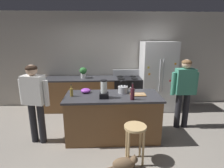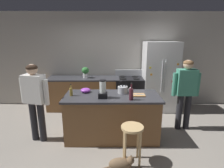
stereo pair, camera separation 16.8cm
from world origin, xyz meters
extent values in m
plane|color=gray|center=(0.00, 0.00, 0.00)|extent=(14.00, 14.00, 0.00)
cube|color=#BCB7AD|center=(0.00, 1.95, 1.35)|extent=(8.00, 0.10, 2.70)
cube|color=brown|center=(0.00, 0.00, 0.44)|extent=(1.81, 0.75, 0.87)
cube|color=#333338|center=(0.00, 0.00, 0.89)|extent=(1.87, 0.81, 0.04)
cube|color=brown|center=(-0.80, 1.55, 0.44)|extent=(2.00, 0.64, 0.87)
cube|color=#333338|center=(-0.80, 1.55, 0.89)|extent=(2.00, 0.64, 0.04)
cube|color=silver|center=(1.32, 1.50, 0.95)|extent=(0.90, 0.70, 1.90)
cylinder|color=#B7BABF|center=(1.28, 1.13, 1.04)|extent=(0.02, 0.02, 0.85)
cylinder|color=#B7BABF|center=(1.36, 1.13, 1.04)|extent=(0.02, 0.02, 0.85)
cube|color=orange|center=(1.01, 1.15, 1.09)|extent=(0.05, 0.01, 0.05)
cube|color=red|center=(1.58, 1.15, 0.90)|extent=(0.05, 0.01, 0.05)
cube|color=yellow|center=(0.98, 1.15, 1.26)|extent=(0.05, 0.01, 0.05)
cube|color=orange|center=(1.67, 1.15, 1.35)|extent=(0.05, 0.01, 0.05)
cube|color=black|center=(0.49, 1.52, 0.46)|extent=(0.76, 0.64, 0.91)
cube|color=black|center=(0.49, 1.20, 0.41)|extent=(0.60, 0.01, 0.24)
cube|color=#B7BABF|center=(0.49, 1.81, 1.00)|extent=(0.76, 0.06, 0.18)
cylinder|color=black|center=(0.31, 1.37, 0.92)|extent=(0.18, 0.18, 0.01)
cylinder|color=black|center=(0.67, 1.37, 0.92)|extent=(0.18, 0.18, 0.01)
cylinder|color=black|center=(0.31, 1.67, 0.92)|extent=(0.18, 0.18, 0.01)
cylinder|color=black|center=(0.67, 1.67, 0.92)|extent=(0.18, 0.18, 0.01)
cylinder|color=#26262B|center=(-1.56, -0.08, 0.40)|extent=(0.16, 0.16, 0.81)
cylinder|color=#26262B|center=(-1.39, -0.12, 0.40)|extent=(0.16, 0.16, 0.81)
cube|color=white|center=(-1.47, -0.10, 1.08)|extent=(0.44, 0.31, 0.54)
cylinder|color=white|center=(-1.72, -0.04, 1.03)|extent=(0.11, 0.11, 0.49)
cylinder|color=white|center=(-1.23, -0.16, 1.03)|extent=(0.11, 0.11, 0.49)
sphere|color=#D8AD8C|center=(-1.47, -0.10, 1.45)|extent=(0.24, 0.24, 0.20)
ellipsoid|color=#332319|center=(-1.47, -0.10, 1.48)|extent=(0.25, 0.25, 0.12)
cylinder|color=#26262B|center=(1.68, 0.35, 0.40)|extent=(0.13, 0.13, 0.81)
cylinder|color=#26262B|center=(1.50, 0.35, 0.40)|extent=(0.13, 0.13, 0.81)
cube|color=#3F8C72|center=(1.59, 0.35, 1.09)|extent=(0.40, 0.22, 0.56)
cylinder|color=#3F8C72|center=(1.84, 0.35, 1.04)|extent=(0.09, 0.09, 0.50)
cylinder|color=#3F8C72|center=(1.34, 0.35, 1.04)|extent=(0.09, 0.09, 0.50)
sphere|color=#D8AD8C|center=(1.59, 0.35, 1.47)|extent=(0.20, 0.20, 0.20)
ellipsoid|color=brown|center=(1.59, 0.35, 1.50)|extent=(0.21, 0.21, 0.12)
cylinder|color=tan|center=(0.32, -0.79, 0.64)|extent=(0.36, 0.36, 0.04)
cylinder|color=tan|center=(0.20, -0.90, 0.31)|extent=(0.04, 0.04, 0.62)
cylinder|color=tan|center=(0.43, -0.90, 0.31)|extent=(0.04, 0.04, 0.62)
cylinder|color=tan|center=(0.20, -0.67, 0.31)|extent=(0.04, 0.04, 0.62)
cylinder|color=tan|center=(0.43, -0.67, 0.31)|extent=(0.04, 0.04, 0.62)
ellipsoid|color=brown|center=(0.12, -0.97, 0.10)|extent=(0.36, 0.18, 0.20)
sphere|color=brown|center=(0.28, -0.97, 0.17)|extent=(0.12, 0.12, 0.12)
cone|color=brown|center=(0.29, -1.00, 0.23)|extent=(0.04, 0.04, 0.03)
cone|color=brown|center=(0.29, -0.94, 0.23)|extent=(0.04, 0.04, 0.03)
cylinder|color=brown|center=(-0.08, -0.97, 0.04)|extent=(0.20, 0.03, 0.10)
cylinder|color=silver|center=(-0.73, 1.55, 0.97)|extent=(0.14, 0.14, 0.12)
ellipsoid|color=#337A38|center=(-0.73, 1.55, 1.12)|extent=(0.20, 0.20, 0.18)
cube|color=black|center=(-0.17, -0.15, 0.96)|extent=(0.17, 0.17, 0.10)
cylinder|color=silver|center=(-0.17, -0.15, 1.12)|extent=(0.12, 0.12, 0.23)
cylinder|color=black|center=(-0.17, -0.15, 1.25)|extent=(0.12, 0.12, 0.02)
cylinder|color=olive|center=(-0.80, -0.02, 0.99)|extent=(0.06, 0.06, 0.15)
cylinder|color=olive|center=(-0.80, -0.02, 1.10)|extent=(0.02, 0.02, 0.07)
cylinder|color=black|center=(-0.80, -0.02, 1.14)|extent=(0.03, 0.03, 0.02)
cylinder|color=#471923|center=(0.34, -0.26, 1.02)|extent=(0.08, 0.08, 0.21)
cylinder|color=#471923|center=(0.34, -0.26, 1.17)|extent=(0.03, 0.03, 0.09)
cylinder|color=black|center=(0.34, -0.26, 1.22)|extent=(0.03, 0.03, 0.02)
ellipsoid|color=purple|center=(-0.55, 0.20, 0.96)|extent=(0.20, 0.20, 0.09)
cylinder|color=#B7BABF|center=(0.22, 0.14, 0.98)|extent=(0.20, 0.20, 0.14)
sphere|color=black|center=(0.22, 0.14, 1.07)|extent=(0.03, 0.03, 0.03)
cylinder|color=#B7BABF|center=(0.35, 0.14, 1.00)|extent=(0.09, 0.03, 0.08)
torus|color=black|center=(0.22, 0.14, 1.10)|extent=(0.16, 0.02, 0.16)
cube|color=#B7844C|center=(0.49, -0.01, 0.92)|extent=(0.30, 0.20, 0.02)
cube|color=#B7BABF|center=(0.51, -0.01, 0.94)|extent=(0.22, 0.05, 0.01)
camera|label=1|loc=(-0.19, -3.37, 2.04)|focal=28.98mm
camera|label=2|loc=(-0.02, -3.38, 2.04)|focal=28.98mm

